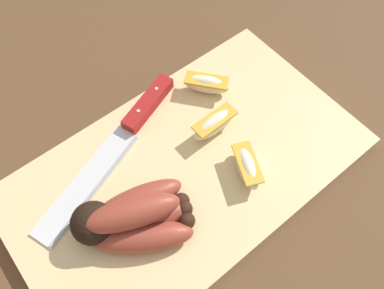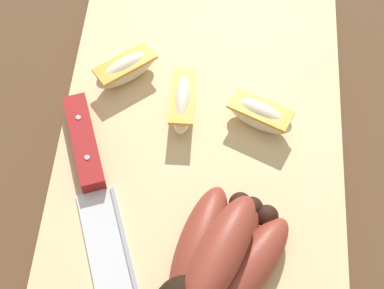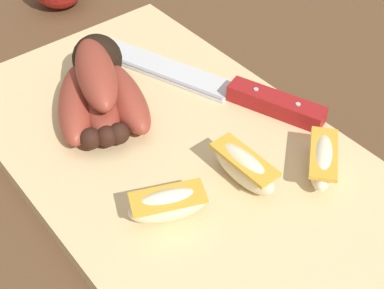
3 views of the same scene
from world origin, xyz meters
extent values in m
plane|color=brown|center=(0.00, 0.00, 0.00)|extent=(6.00, 6.00, 0.00)
cube|color=#DBBC84|center=(-0.01, 0.00, 0.01)|extent=(0.47, 0.27, 0.02)
sphere|color=black|center=(0.13, 0.00, 0.05)|extent=(0.05, 0.05, 0.05)
ellipsoid|color=brown|center=(0.09, 0.05, 0.04)|extent=(0.12, 0.10, 0.03)
sphere|color=black|center=(0.04, 0.06, 0.04)|extent=(0.02, 0.02, 0.02)
ellipsoid|color=brown|center=(0.08, 0.03, 0.04)|extent=(0.12, 0.08, 0.03)
sphere|color=black|center=(0.03, 0.05, 0.04)|extent=(0.02, 0.02, 0.02)
ellipsoid|color=brown|center=(0.07, 0.01, 0.04)|extent=(0.12, 0.06, 0.03)
sphere|color=black|center=(0.03, 0.04, 0.04)|extent=(0.02, 0.02, 0.02)
ellipsoid|color=brown|center=(0.08, 0.02, 0.06)|extent=(0.12, 0.08, 0.04)
cube|color=silver|center=(0.10, -0.06, 0.02)|extent=(0.18, 0.10, 0.00)
cube|color=#99999E|center=(0.10, -0.05, 0.02)|extent=(0.17, 0.06, 0.00)
cube|color=maroon|center=(-0.03, -0.11, 0.03)|extent=(0.10, 0.05, 0.02)
cylinder|color=#B2B2B7|center=(-0.05, -0.12, 0.04)|extent=(0.01, 0.01, 0.00)
cylinder|color=#B2B2B7|center=(-0.01, -0.10, 0.04)|extent=(0.01, 0.01, 0.00)
ellipsoid|color=beige|center=(-0.08, -0.02, 0.04)|extent=(0.07, 0.02, 0.03)
cube|color=gold|center=(-0.08, -0.02, 0.05)|extent=(0.06, 0.02, 0.00)
ellipsoid|color=beige|center=(-0.07, 0.05, 0.04)|extent=(0.05, 0.07, 0.03)
cube|color=gold|center=(-0.07, 0.05, 0.05)|extent=(0.05, 0.07, 0.00)
ellipsoid|color=beige|center=(-0.11, -0.08, 0.03)|extent=(0.06, 0.07, 0.03)
cube|color=gold|center=(-0.11, -0.08, 0.04)|extent=(0.06, 0.06, 0.00)
camera|label=1|loc=(0.12, 0.18, 0.48)|focal=35.85mm
camera|label=2|loc=(0.27, 0.02, 0.54)|focal=59.06mm
camera|label=3|loc=(-0.28, 0.21, 0.36)|focal=48.77mm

